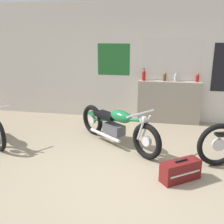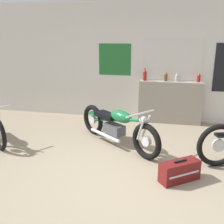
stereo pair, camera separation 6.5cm
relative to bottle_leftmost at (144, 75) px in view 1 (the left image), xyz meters
name	(u,v)px [view 1 (the left image)]	position (x,y,z in m)	size (l,w,h in m)	color
ground_plane	(126,182)	(0.01, -2.86, -1.12)	(24.00, 24.00, 0.00)	gray
wall_back	(146,62)	(0.04, 0.19, 0.28)	(10.00, 0.07, 2.80)	silver
sill_counter	(169,102)	(0.61, 0.01, -0.62)	(1.45, 0.28, 0.99)	gray
bottle_leftmost	(144,75)	(0.00, 0.00, 0.00)	(0.08, 0.08, 0.29)	maroon
bottle_left_center	(165,77)	(0.48, 0.04, -0.03)	(0.08, 0.08, 0.22)	#5B3814
bottle_center	(176,77)	(0.73, 0.05, -0.04)	(0.08, 0.08, 0.20)	#B7B2A8
bottle_right_center	(197,78)	(1.21, 0.05, -0.03)	(0.07, 0.07, 0.22)	maroon
motorcycle_green	(116,125)	(-0.37, -1.58, -0.73)	(1.75, 1.43, 0.78)	black
hard_case_darkred	(180,171)	(0.76, -2.66, -0.97)	(0.61, 0.52, 0.32)	maroon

